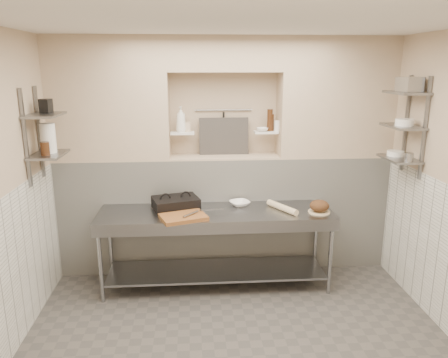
{
  "coord_description": "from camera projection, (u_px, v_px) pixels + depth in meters",
  "views": [
    {
      "loc": [
        -0.39,
        -3.4,
        2.48
      ],
      "look_at": [
        -0.07,
        0.9,
        1.35
      ],
      "focal_mm": 35.0,
      "sensor_mm": 36.0,
      "label": 1
    }
  ],
  "objects": [
    {
      "name": "floor",
      "position": [
        239.0,
        353.0,
        3.95
      ],
      "size": [
        4.0,
        3.9,
        0.1
      ],
      "primitive_type": "cube",
      "color": "#4D4945",
      "rests_on": "ground"
    },
    {
      "name": "ceiling",
      "position": [
        242.0,
        13.0,
        3.22
      ],
      "size": [
        4.0,
        3.9,
        0.1
      ],
      "primitive_type": "cube",
      "color": "silver",
      "rests_on": "ground"
    },
    {
      "name": "wall_back",
      "position": [
        223.0,
        153.0,
        5.51
      ],
      "size": [
        4.0,
        0.1,
        2.8
      ],
      "primitive_type": "cube",
      "color": "tan",
      "rests_on": "ground"
    },
    {
      "name": "backwall_lower",
      "position": [
        224.0,
        212.0,
        5.45
      ],
      "size": [
        4.0,
        0.4,
        1.4
      ],
      "primitive_type": "cube",
      "color": "white",
      "rests_on": "floor"
    },
    {
      "name": "alcove_sill",
      "position": [
        224.0,
        156.0,
        5.27
      ],
      "size": [
        1.3,
        0.4,
        0.02
      ],
      "primitive_type": "cube",
      "color": "tan",
      "rests_on": "backwall_lower"
    },
    {
      "name": "backwall_pillar_left",
      "position": [
        109.0,
        99.0,
        5.0
      ],
      "size": [
        1.35,
        0.4,
        1.4
      ],
      "primitive_type": "cube",
      "color": "tan",
      "rests_on": "backwall_lower"
    },
    {
      "name": "backwall_pillar_right",
      "position": [
        335.0,
        98.0,
        5.19
      ],
      "size": [
        1.35,
        0.4,
        1.4
      ],
      "primitive_type": "cube",
      "color": "tan",
      "rests_on": "backwall_lower"
    },
    {
      "name": "backwall_header",
      "position": [
        225.0,
        54.0,
        4.97
      ],
      "size": [
        1.3,
        0.4,
        0.4
      ],
      "primitive_type": "cube",
      "color": "tan",
      "rests_on": "backwall_lower"
    },
    {
      "name": "wainscot_left",
      "position": [
        1.0,
        286.0,
        3.62
      ],
      "size": [
        0.02,
        3.9,
        1.4
      ],
      "primitive_type": "cube",
      "color": "white",
      "rests_on": "floor"
    },
    {
      "name": "alcove_shelf_left",
      "position": [
        182.0,
        133.0,
        5.16
      ],
      "size": [
        0.28,
        0.16,
        0.02
      ],
      "primitive_type": "cube",
      "color": "white",
      "rests_on": "backwall_lower"
    },
    {
      "name": "alcove_shelf_right",
      "position": [
        266.0,
        132.0,
        5.23
      ],
      "size": [
        0.28,
        0.16,
        0.02
      ],
      "primitive_type": "cube",
      "color": "white",
      "rests_on": "backwall_lower"
    },
    {
      "name": "utensil_rail",
      "position": [
        223.0,
        110.0,
        5.3
      ],
      "size": [
        0.7,
        0.02,
        0.02
      ],
      "primitive_type": "cylinder",
      "rotation": [
        0.0,
        1.57,
        0.0
      ],
      "color": "gray",
      "rests_on": "wall_back"
    },
    {
      "name": "hanging_steel",
      "position": [
        224.0,
        124.0,
        5.32
      ],
      "size": [
        0.02,
        0.02,
        0.3
      ],
      "primitive_type": "cylinder",
      "color": "black",
      "rests_on": "utensil_rail"
    },
    {
      "name": "splash_panel",
      "position": [
        224.0,
        136.0,
        5.31
      ],
      "size": [
        0.6,
        0.08,
        0.45
      ],
      "primitive_type": "cube",
      "rotation": [
        -0.14,
        0.0,
        0.0
      ],
      "color": "#383330",
      "rests_on": "alcove_sill"
    },
    {
      "name": "shelf_rail_left_a",
      "position": [
        39.0,
        132.0,
        4.55
      ],
      "size": [
        0.03,
        0.03,
        0.95
      ],
      "primitive_type": "cube",
      "color": "slate",
      "rests_on": "wall_left"
    },
    {
      "name": "shelf_rail_left_b",
      "position": [
        25.0,
        138.0,
        4.16
      ],
      "size": [
        0.03,
        0.03,
        0.95
      ],
      "primitive_type": "cube",
      "color": "slate",
      "rests_on": "wall_left"
    },
    {
      "name": "wall_shelf_left_lower",
      "position": [
        49.0,
        155.0,
        4.41
      ],
      "size": [
        0.3,
        0.5,
        0.02
      ],
      "primitive_type": "cube",
      "color": "slate",
      "rests_on": "wall_left"
    },
    {
      "name": "wall_shelf_left_upper",
      "position": [
        44.0,
        115.0,
        4.31
      ],
      "size": [
        0.3,
        0.5,
        0.03
      ],
      "primitive_type": "cube",
      "color": "slate",
      "rests_on": "wall_left"
    },
    {
      "name": "shelf_rail_right_a",
      "position": [
        406.0,
        124.0,
        4.82
      ],
      "size": [
        0.03,
        0.03,
        1.05
      ],
      "primitive_type": "cube",
      "color": "slate",
      "rests_on": "wall_right"
    },
    {
      "name": "shelf_rail_right_b",
      "position": [
        425.0,
        129.0,
        4.43
      ],
      "size": [
        0.03,
        0.03,
        1.05
      ],
      "primitive_type": "cube",
      "color": "slate",
      "rests_on": "wall_right"
    },
    {
      "name": "wall_shelf_right_lower",
      "position": [
        399.0,
        159.0,
        4.7
      ],
      "size": [
        0.3,
        0.5,
        0.02
      ],
      "primitive_type": "cube",
      "color": "slate",
      "rests_on": "wall_right"
    },
    {
      "name": "wall_shelf_right_mid",
      "position": [
        403.0,
        126.0,
        4.61
      ],
      "size": [
        0.3,
        0.5,
        0.02
      ],
      "primitive_type": "cube",
      "color": "slate",
      "rests_on": "wall_right"
    },
    {
      "name": "wall_shelf_right_upper",
      "position": [
        406.0,
        93.0,
        4.52
      ],
      "size": [
        0.3,
        0.5,
        0.03
      ],
      "primitive_type": "cube",
      "color": "slate",
      "rests_on": "wall_right"
    },
    {
      "name": "prep_table",
      "position": [
        216.0,
        234.0,
        4.91
      ],
      "size": [
        2.6,
        0.7,
        0.9
      ],
      "color": "gray",
      "rests_on": "floor"
    },
    {
      "name": "panini_press",
      "position": [
        176.0,
        203.0,
        4.92
      ],
      "size": [
        0.57,
        0.48,
        0.13
      ],
      "rotation": [
        0.0,
        0.0,
        0.28
      ],
      "color": "black",
      "rests_on": "prep_table"
    },
    {
      "name": "cutting_board",
      "position": [
        183.0,
        217.0,
        4.61
      ],
      "size": [
        0.55,
        0.46,
        0.04
      ],
      "primitive_type": "cube",
      "rotation": [
        0.0,
        0.0,
        0.33
      ],
      "color": "brown",
      "rests_on": "prep_table"
    },
    {
      "name": "knife_blade",
      "position": [
        212.0,
        210.0,
        4.76
      ],
      "size": [
        0.27,
        0.07,
        0.01
      ],
      "primitive_type": "cube",
      "rotation": [
        0.0,
        0.0,
        0.14
      ],
      "color": "gray",
      "rests_on": "cutting_board"
    },
    {
      "name": "tongs",
      "position": [
        191.0,
        214.0,
        4.6
      ],
      "size": [
        0.17,
        0.19,
        0.02
      ],
      "primitive_type": "cylinder",
      "rotation": [
        1.57,
        0.0,
        -0.71
      ],
      "color": "gray",
      "rests_on": "cutting_board"
    },
    {
      "name": "mixing_bowl",
      "position": [
        240.0,
        203.0,
        5.05
      ],
      "size": [
        0.29,
        0.29,
        0.05
      ],
      "primitive_type": "imported",
      "rotation": [
        0.0,
        0.0,
        0.39
      ],
      "color": "white",
      "rests_on": "prep_table"
    },
    {
      "name": "rolling_pin",
      "position": [
        282.0,
        207.0,
        4.88
      ],
      "size": [
        0.29,
        0.44,
        0.07
      ],
      "primitive_type": "cylinder",
      "rotation": [
        1.57,
        0.0,
        0.52
      ],
      "color": "beige",
      "rests_on": "prep_table"
    },
    {
      "name": "bread_board",
      "position": [
        319.0,
        212.0,
        4.82
      ],
      "size": [
        0.24,
        0.24,
        0.01
      ],
      "primitive_type": "cylinder",
      "color": "beige",
      "rests_on": "prep_table"
    },
    {
      "name": "bread_loaf",
      "position": [
        319.0,
        206.0,
        4.8
      ],
      "size": [
        0.21,
        0.21,
        0.13
      ],
      "primitive_type": "ellipsoid",
      "color": "#4C2D19",
      "rests_on": "bread_board"
    },
    {
      "name": "bottle_soap",
      "position": [
        181.0,
        119.0,
        5.12
      ],
      "size": [
        0.14,
        0.14,
        0.3
      ],
      "primitive_type": "imported",
      "rotation": [
        0.0,
        0.0,
        -0.28
      ],
      "color": "white",
      "rests_on": "alcove_shelf_left"
    },
    {
      "name": "jar_alcove",
      "position": [
        187.0,
        127.0,
        5.19
      ],
      "size": [
        0.07,
        0.07,
        0.11
      ],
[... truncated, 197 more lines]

